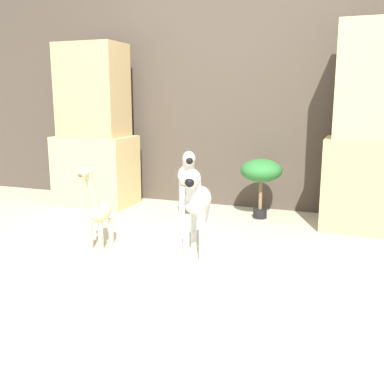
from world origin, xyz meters
name	(u,v)px	position (x,y,z in m)	size (l,w,h in m)	color
ground_plane	(158,264)	(0.00, 0.00, 0.00)	(14.00, 14.00, 0.00)	#B2A88E
wall_back	(233,91)	(0.00, 1.73, 1.10)	(6.40, 0.08, 2.20)	#473D33
rock_pillar_left	(95,134)	(-1.26, 1.30, 0.69)	(0.73, 0.48, 1.53)	#D1B775
rock_pillar_right	(375,138)	(1.26, 1.30, 0.73)	(0.73, 0.48, 1.60)	tan
zebra_right	(197,200)	(0.19, 0.21, 0.39)	(0.24, 0.53, 0.62)	silver
zebra_left	(188,176)	(-0.19, 1.05, 0.39)	(0.33, 0.52, 0.62)	silver
giraffe_figurine	(98,210)	(-0.52, 0.16, 0.28)	(0.14, 0.34, 0.59)	beige
potted_palm_front	(261,173)	(0.37, 1.33, 0.40)	(0.36, 0.36, 0.52)	black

